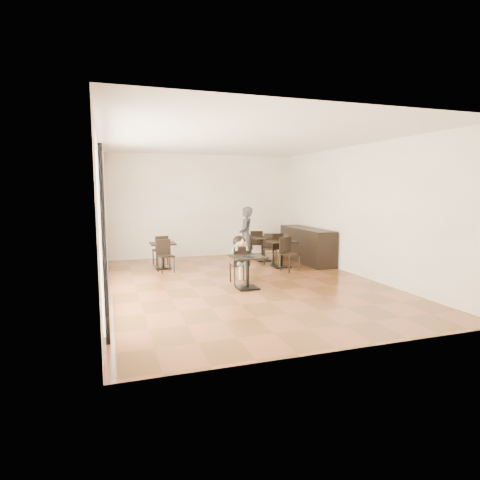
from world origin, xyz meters
name	(u,v)px	position (x,y,z in m)	size (l,w,h in m)	color
floor	(243,284)	(0.00, 0.00, 0.00)	(6.00, 8.00, 0.01)	brown
ceiling	(243,140)	(0.00, 0.00, 3.20)	(6.00, 8.00, 0.01)	silver
wall_back	(202,206)	(0.00, 4.00, 1.60)	(6.00, 0.01, 3.20)	white
wall_front	(345,231)	(0.00, -4.00, 1.60)	(6.00, 0.01, 3.20)	white
wall_left	(101,216)	(-3.00, 0.00, 1.60)	(0.01, 8.00, 3.20)	white
wall_right	(359,211)	(3.00, 0.00, 1.60)	(0.01, 8.00, 3.20)	white
storefront_window	(103,229)	(-2.97, -0.50, 1.40)	(0.04, 4.50, 2.60)	white
child_table	(247,272)	(-0.07, -0.46, 0.36)	(0.68, 0.68, 0.72)	black
child_chair	(239,265)	(-0.07, 0.09, 0.43)	(0.39, 0.39, 0.86)	black
child	(239,260)	(-0.07, 0.09, 0.54)	(0.39, 0.54, 1.08)	slate
plate	(249,256)	(-0.07, -0.56, 0.72)	(0.24, 0.24, 0.01)	black
pizza_slice	(242,244)	(-0.07, -0.10, 0.94)	(0.25, 0.19, 0.06)	tan
adult_patron	(246,235)	(0.88, 2.32, 0.82)	(0.60, 0.39, 1.63)	#35353A
cafe_table_mid	(281,254)	(1.62, 1.51, 0.37)	(0.70, 0.70, 0.74)	black
cafe_table_left	(163,256)	(-1.49, 2.36, 0.35)	(0.66, 0.66, 0.70)	black
cafe_table_back	(263,249)	(1.53, 2.62, 0.36)	(0.67, 0.67, 0.71)	black
chair_mid_a	(273,248)	(1.62, 2.06, 0.44)	(0.40, 0.40, 0.89)	black
chair_mid_b	(290,254)	(1.62, 0.96, 0.44)	(0.40, 0.40, 0.89)	black
chair_left_a	(160,250)	(-1.49, 2.91, 0.42)	(0.38, 0.38, 0.84)	black
chair_left_b	(166,256)	(-1.49, 1.81, 0.42)	(0.38, 0.38, 0.84)	black
chair_back_a	(257,244)	(1.53, 3.17, 0.43)	(0.39, 0.39, 0.86)	black
chair_back_b	(270,249)	(1.53, 2.07, 0.43)	(0.39, 0.39, 0.86)	black
service_counter	(306,245)	(2.65, 2.00, 0.50)	(0.60, 2.40, 1.00)	black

